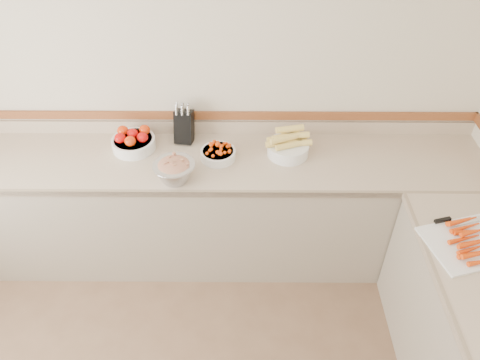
{
  "coord_description": "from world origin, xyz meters",
  "views": [
    {
      "loc": [
        0.36,
        -0.79,
        2.81
      ],
      "look_at": [
        0.35,
        1.35,
        1.0
      ],
      "focal_mm": 35.0,
      "sensor_mm": 36.0,
      "label": 1
    }
  ],
  "objects_px": {
    "corn_bowl": "(288,146)",
    "rhubarb_bowl": "(174,170)",
    "tomato_bowl": "(133,141)",
    "cutting_board": "(470,241)",
    "knife_block": "(184,126)",
    "cherry_tomato_bowl": "(218,153)"
  },
  "relations": [
    {
      "from": "tomato_bowl",
      "to": "cherry_tomato_bowl",
      "type": "bearing_deg",
      "value": -10.27
    },
    {
      "from": "tomato_bowl",
      "to": "cherry_tomato_bowl",
      "type": "xyz_separation_m",
      "value": [
        0.58,
        -0.11,
        -0.02
      ]
    },
    {
      "from": "cherry_tomato_bowl",
      "to": "corn_bowl",
      "type": "bearing_deg",
      "value": 5.91
    },
    {
      "from": "cutting_board",
      "to": "corn_bowl",
      "type": "bearing_deg",
      "value": 139.2
    },
    {
      "from": "knife_block",
      "to": "cherry_tomato_bowl",
      "type": "height_order",
      "value": "knife_block"
    },
    {
      "from": "tomato_bowl",
      "to": "corn_bowl",
      "type": "height_order",
      "value": "corn_bowl"
    },
    {
      "from": "cherry_tomato_bowl",
      "to": "rhubarb_bowl",
      "type": "xyz_separation_m",
      "value": [
        -0.26,
        -0.23,
        0.03
      ]
    },
    {
      "from": "tomato_bowl",
      "to": "rhubarb_bowl",
      "type": "bearing_deg",
      "value": -46.14
    },
    {
      "from": "corn_bowl",
      "to": "rhubarb_bowl",
      "type": "bearing_deg",
      "value": -159.37
    },
    {
      "from": "tomato_bowl",
      "to": "corn_bowl",
      "type": "bearing_deg",
      "value": -3.12
    },
    {
      "from": "cherry_tomato_bowl",
      "to": "rhubarb_bowl",
      "type": "bearing_deg",
      "value": -139.29
    },
    {
      "from": "tomato_bowl",
      "to": "cutting_board",
      "type": "relative_size",
      "value": 0.55
    },
    {
      "from": "tomato_bowl",
      "to": "knife_block",
      "type": "bearing_deg",
      "value": 16.04
    },
    {
      "from": "knife_block",
      "to": "cutting_board",
      "type": "bearing_deg",
      "value": -30.34
    },
    {
      "from": "tomato_bowl",
      "to": "cutting_board",
      "type": "distance_m",
      "value": 2.16
    },
    {
      "from": "cherry_tomato_bowl",
      "to": "cutting_board",
      "type": "distance_m",
      "value": 1.59
    },
    {
      "from": "corn_bowl",
      "to": "cutting_board",
      "type": "height_order",
      "value": "corn_bowl"
    },
    {
      "from": "rhubarb_bowl",
      "to": "cutting_board",
      "type": "height_order",
      "value": "rhubarb_bowl"
    },
    {
      "from": "cutting_board",
      "to": "cherry_tomato_bowl",
      "type": "bearing_deg",
      "value": 151.59
    },
    {
      "from": "knife_block",
      "to": "rhubarb_bowl",
      "type": "relative_size",
      "value": 1.12
    },
    {
      "from": "cherry_tomato_bowl",
      "to": "rhubarb_bowl",
      "type": "relative_size",
      "value": 0.89
    },
    {
      "from": "knife_block",
      "to": "corn_bowl",
      "type": "height_order",
      "value": "knife_block"
    }
  ]
}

